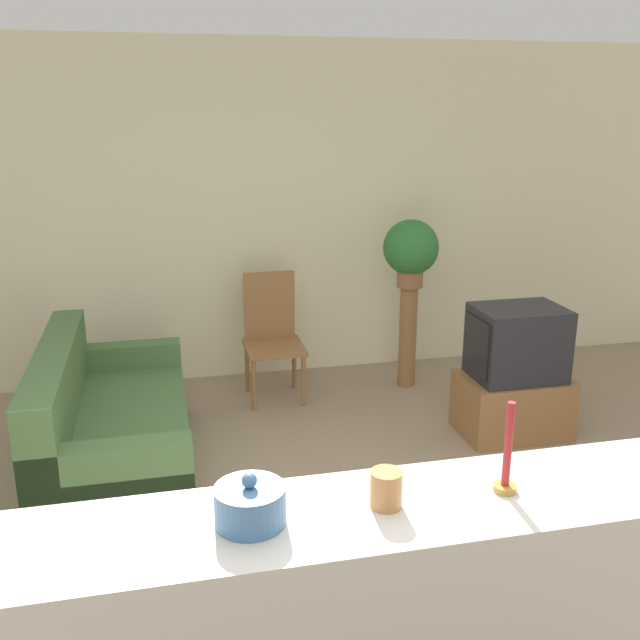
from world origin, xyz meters
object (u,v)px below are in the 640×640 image
Objects in this scene: wooden_chair at (272,332)px; decorative_bowl at (250,505)px; couch at (109,431)px; television at (517,343)px; potted_plant at (411,249)px.

decorative_bowl reaches higher than wooden_chair.
decorative_bowl is (0.57, -2.44, 0.86)m from couch.
wooden_chair is at bearing 144.83° from television.
wooden_chair is at bearing 177.97° from potted_plant.
couch is at bearing 103.13° from decorative_bowl.
television is 0.62× the size of wooden_chair.
potted_plant is at bearing 23.55° from couch.
decorative_bowl is at bearing -116.45° from potted_plant.
couch is 2.65m from decorative_bowl.
decorative_bowl is (-2.11, -2.42, 0.49)m from television.
potted_plant is 3.83m from decorative_bowl.
couch is 1.59m from wooden_chair.
potted_plant reaches higher than television.
wooden_chair is (-1.50, 1.05, -0.15)m from television.
potted_plant is at bearing -2.03° from wooden_chair.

